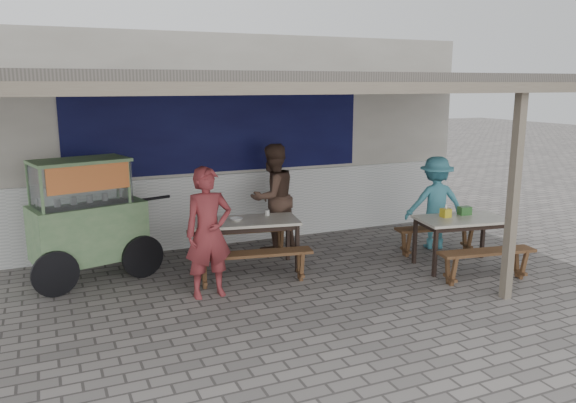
% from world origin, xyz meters
% --- Properties ---
extents(ground, '(60.00, 60.00, 0.00)m').
position_xyz_m(ground, '(0.00, 0.00, 0.00)').
color(ground, slate).
rests_on(ground, ground).
extents(back_wall, '(9.00, 1.28, 3.50)m').
position_xyz_m(back_wall, '(-0.00, 3.58, 1.72)').
color(back_wall, beige).
rests_on(back_wall, ground).
extents(warung_roof, '(9.00, 4.21, 2.81)m').
position_xyz_m(warung_roof, '(0.02, 0.90, 2.71)').
color(warung_roof, '#544F48').
rests_on(warung_roof, ground).
extents(table_left, '(1.64, 0.98, 0.75)m').
position_xyz_m(table_left, '(-0.32, 1.50, 0.67)').
color(table_left, beige).
rests_on(table_left, ground).
extents(bench_left_street, '(1.66, 0.57, 0.45)m').
position_xyz_m(bench_left_street, '(-0.43, 0.88, 0.34)').
color(bench_left_street, brown).
rests_on(bench_left_street, ground).
extents(bench_left_wall, '(1.66, 0.57, 0.45)m').
position_xyz_m(bench_left_wall, '(-0.21, 2.13, 0.34)').
color(bench_left_wall, brown).
rests_on(bench_left_wall, ground).
extents(table_right, '(1.39, 0.93, 0.75)m').
position_xyz_m(table_right, '(2.65, 0.34, 0.67)').
color(table_right, beige).
rests_on(table_right, ground).
extents(bench_right_street, '(1.42, 0.50, 0.45)m').
position_xyz_m(bench_right_street, '(2.55, -0.33, 0.33)').
color(bench_right_street, brown).
rests_on(bench_right_street, ground).
extents(bench_right_wall, '(1.42, 0.50, 0.45)m').
position_xyz_m(bench_right_wall, '(2.76, 1.00, 0.33)').
color(bench_right_wall, brown).
rests_on(bench_right_wall, ground).
extents(vendor_cart, '(2.01, 1.20, 1.70)m').
position_xyz_m(vendor_cart, '(-2.46, 1.98, 0.92)').
color(vendor_cart, '#799C68').
rests_on(vendor_cart, ground).
extents(patron_street_side, '(0.63, 0.42, 1.69)m').
position_xyz_m(patron_street_side, '(-1.10, 0.69, 0.84)').
color(patron_street_side, maroon).
rests_on(patron_street_side, ground).
extents(patron_wall_side, '(1.02, 0.90, 1.75)m').
position_xyz_m(patron_wall_side, '(0.45, 2.33, 0.88)').
color(patron_wall_side, '#50372C').
rests_on(patron_wall_side, ground).
extents(patron_right_table, '(1.11, 0.83, 1.53)m').
position_xyz_m(patron_right_table, '(2.94, 1.32, 0.77)').
color(patron_right_table, teal).
rests_on(patron_right_table, ground).
extents(tissue_box, '(0.13, 0.13, 0.13)m').
position_xyz_m(tissue_box, '(2.47, 0.49, 0.81)').
color(tissue_box, gold).
rests_on(tissue_box, table_right).
extents(donation_box, '(0.20, 0.14, 0.12)m').
position_xyz_m(donation_box, '(2.84, 0.50, 0.81)').
color(donation_box, '#316A2F').
rests_on(donation_box, table_right).
extents(condiment_jar, '(0.07, 0.07, 0.08)m').
position_xyz_m(condiment_jar, '(0.08, 1.65, 0.79)').
color(condiment_jar, silver).
rests_on(condiment_jar, table_left).
extents(condiment_bowl, '(0.22, 0.22, 0.04)m').
position_xyz_m(condiment_bowl, '(-0.46, 1.51, 0.77)').
color(condiment_bowl, silver).
rests_on(condiment_bowl, table_left).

